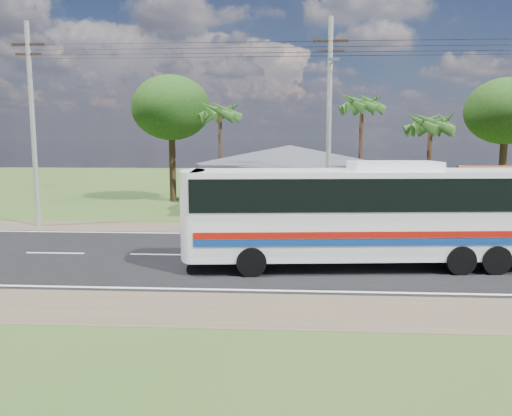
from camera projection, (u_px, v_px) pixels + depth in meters
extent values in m
plane|color=#2A4819|center=(266.00, 257.00, 20.66)|extent=(120.00, 120.00, 0.00)
cube|color=black|center=(266.00, 256.00, 20.66)|extent=(120.00, 10.00, 0.02)
cube|color=brown|center=(271.00, 228.00, 27.08)|extent=(120.00, 3.00, 0.01)
cube|color=brown|center=(257.00, 310.00, 14.23)|extent=(120.00, 3.00, 0.01)
cube|color=silver|center=(270.00, 234.00, 25.30)|extent=(120.00, 0.15, 0.01)
cube|color=silver|center=(261.00, 290.00, 16.01)|extent=(120.00, 0.15, 0.01)
cube|color=silver|center=(266.00, 256.00, 20.65)|extent=(120.00, 0.15, 0.01)
cube|color=tan|center=(289.00, 187.00, 33.22)|extent=(10.00, 8.00, 3.20)
cube|color=#4C4F54|center=(290.00, 163.00, 32.99)|extent=(10.60, 8.60, 0.10)
pyramid|color=#4C4F54|center=(290.00, 145.00, 32.83)|extent=(12.40, 10.00, 1.20)
cube|color=black|center=(239.00, 192.00, 29.41)|extent=(1.20, 0.08, 1.20)
cube|color=black|center=(290.00, 192.00, 29.23)|extent=(1.20, 0.08, 1.20)
cube|color=black|center=(341.00, 193.00, 29.05)|extent=(1.20, 0.08, 1.20)
cylinder|color=#3D2316|center=(473.00, 206.00, 26.45)|extent=(0.16, 0.16, 2.60)
cylinder|color=#3D2316|center=(451.00, 198.00, 30.01)|extent=(0.16, 0.16, 2.60)
cube|color=brown|center=(497.00, 172.00, 28.96)|extent=(5.20, 2.28, 0.90)
cube|color=#3D2316|center=(505.00, 167.00, 27.82)|extent=(5.20, 0.12, 0.12)
cube|color=#9E9E99|center=(506.00, 225.00, 25.41)|extent=(7.00, 0.30, 0.90)
cylinder|color=#9E9E99|center=(33.00, 126.00, 27.09)|extent=(0.26, 0.26, 11.00)
cube|color=#3D2316|center=(28.00, 44.00, 26.49)|extent=(1.80, 0.12, 0.12)
cube|color=#3D2316|center=(28.00, 54.00, 26.56)|extent=(1.40, 0.10, 0.10)
cylinder|color=#9E9E99|center=(329.00, 126.00, 26.13)|extent=(0.26, 0.26, 11.00)
cube|color=#3D2316|center=(331.00, 41.00, 25.53)|extent=(1.80, 0.12, 0.12)
cube|color=#3D2316|center=(330.00, 51.00, 25.60)|extent=(1.40, 0.10, 0.10)
cylinder|color=gray|center=(332.00, 62.00, 24.71)|extent=(0.08, 2.00, 0.08)
cube|color=gray|center=(334.00, 59.00, 23.72)|extent=(0.50, 0.18, 0.12)
cylinder|color=black|center=(176.00, 47.00, 26.04)|extent=(16.00, 0.02, 0.02)
cylinder|color=black|center=(480.00, 43.00, 25.11)|extent=(15.00, 0.02, 0.02)
cylinder|color=#47301E|center=(429.00, 169.00, 30.54)|extent=(0.28, 0.28, 6.00)
cylinder|color=#47301E|center=(360.00, 154.00, 35.09)|extent=(0.28, 0.28, 7.50)
cylinder|color=#47301E|center=(220.00, 157.00, 36.22)|extent=(0.28, 0.28, 7.00)
cylinder|color=#47301E|center=(173.00, 163.00, 38.51)|extent=(0.50, 0.50, 5.95)
ellipsoid|color=#15350E|center=(171.00, 108.00, 37.93)|extent=(6.00, 6.00, 4.92)
cylinder|color=#47301E|center=(502.00, 168.00, 35.12)|extent=(0.50, 0.50, 5.60)
ellipsoid|color=#15350E|center=(506.00, 111.00, 34.57)|extent=(5.60, 5.60, 4.59)
cube|color=white|center=(364.00, 213.00, 18.76)|extent=(13.03, 3.84, 3.21)
cube|color=black|center=(365.00, 192.00, 18.65)|extent=(13.09, 3.91, 1.18)
cube|color=black|center=(193.00, 202.00, 18.50)|extent=(0.35, 2.46, 1.93)
cube|color=#A21109|center=(373.00, 235.00, 17.50)|extent=(12.57, 1.20, 0.24)
cube|color=navy|center=(373.00, 242.00, 17.53)|extent=(12.57, 1.20, 0.24)
cube|color=white|center=(394.00, 166.00, 18.54)|extent=(3.35, 2.00, 0.32)
cylinder|color=black|center=(251.00, 262.00, 17.62)|extent=(1.10, 0.47, 1.07)
cylinder|color=black|center=(250.00, 247.00, 20.06)|extent=(1.10, 0.47, 1.07)
cylinder|color=black|center=(460.00, 260.00, 17.86)|extent=(1.10, 0.47, 1.07)
cylinder|color=black|center=(434.00, 245.00, 20.29)|extent=(1.10, 0.47, 1.07)
cylinder|color=black|center=(495.00, 260.00, 17.90)|extent=(1.10, 0.47, 1.07)
cylinder|color=black|center=(465.00, 245.00, 20.33)|extent=(1.10, 0.47, 1.07)
imported|color=black|center=(285.00, 224.00, 25.90)|extent=(1.80, 1.07, 0.89)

